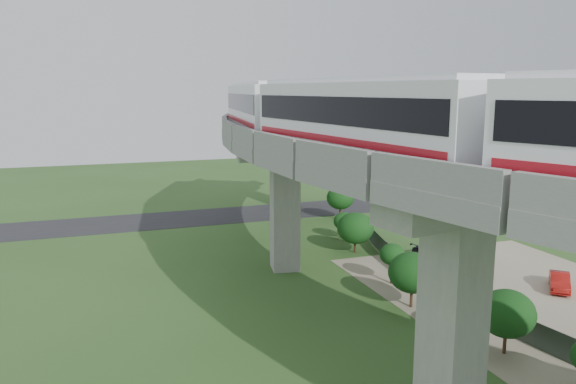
{
  "coord_description": "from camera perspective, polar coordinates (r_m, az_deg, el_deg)",
  "views": [
    {
      "loc": [
        -12.84,
        -28.66,
        13.54
      ],
      "look_at": [
        -1.67,
        2.49,
        7.5
      ],
      "focal_mm": 35.0,
      "sensor_mm": 36.0,
      "label": 1
    }
  ],
  "objects": [
    {
      "name": "ground",
      "position": [
        34.2,
        4.16,
        -13.01
      ],
      "size": [
        160.0,
        160.0,
        0.0
      ],
      "primitive_type": "plane",
      "color": "#2E4F1F",
      "rests_on": "ground"
    },
    {
      "name": "dirt_lot",
      "position": [
        40.18,
        24.31,
        -10.28
      ],
      "size": [
        18.0,
        26.0,
        0.04
      ],
      "primitive_type": "cube",
      "color": "gray",
      "rests_on": "ground"
    },
    {
      "name": "asphalt_road",
      "position": [
        61.56,
        -7.2,
        -2.43
      ],
      "size": [
        60.0,
        8.0,
        0.03
      ],
      "primitive_type": "cube",
      "color": "#232326",
      "rests_on": "ground"
    },
    {
      "name": "viaduct",
      "position": [
        33.47,
        10.4,
        2.46
      ],
      "size": [
        19.58,
        73.98,
        11.4
      ],
      "color": "#99968E",
      "rests_on": "ground"
    },
    {
      "name": "metro_train",
      "position": [
        31.71,
        4.92,
        8.08
      ],
      "size": [
        10.63,
        61.34,
        3.64
      ],
      "color": "white",
      "rests_on": "ground"
    },
    {
      "name": "fence",
      "position": [
        38.67,
        17.7,
        -9.48
      ],
      "size": [
        3.87,
        38.73,
        1.5
      ],
      "color": "#2D382D",
      "rests_on": "ground"
    },
    {
      "name": "tree_0",
      "position": [
        59.1,
        5.34,
        -0.59
      ],
      "size": [
        2.89,
        2.89,
        3.61
      ],
      "color": "#382314",
      "rests_on": "ground"
    },
    {
      "name": "tree_1",
      "position": [
        51.72,
        5.72,
        -2.98
      ],
      "size": [
        1.96,
        1.96,
        2.51
      ],
      "color": "#382314",
      "rests_on": "ground"
    },
    {
      "name": "tree_2",
      "position": [
        47.42,
        6.85,
        -3.66
      ],
      "size": [
        3.09,
        3.09,
        3.44
      ],
      "color": "#382314",
      "rests_on": "ground"
    },
    {
      "name": "tree_3",
      "position": [
        40.26,
        10.55,
        -6.27
      ],
      "size": [
        1.8,
        1.8,
        2.93
      ],
      "color": "#382314",
      "rests_on": "ground"
    },
    {
      "name": "tree_4",
      "position": [
        36.21,
        12.51,
        -8.0
      ],
      "size": [
        3.02,
        3.02,
        3.58
      ],
      "color": "#382314",
      "rests_on": "ground"
    },
    {
      "name": "tree_5",
      "position": [
        31.52,
        21.34,
        -11.43
      ],
      "size": [
        2.9,
        2.9,
        3.46
      ],
      "color": "#382314",
      "rests_on": "ground"
    },
    {
      "name": "car_red",
      "position": [
        43.09,
        25.88,
        -8.18
      ],
      "size": [
        3.26,
        3.43,
        1.16
      ],
      "primitive_type": "imported",
      "rotation": [
        0.0,
        0.0,
        -0.73
      ],
      "color": "maroon",
      "rests_on": "dirt_lot"
    },
    {
      "name": "car_dark",
      "position": [
        47.66,
        14.94,
        -5.63
      ],
      "size": [
        4.88,
        2.67,
        1.34
      ],
      "primitive_type": "imported",
      "rotation": [
        0.0,
        0.0,
        1.75
      ],
      "color": "black",
      "rests_on": "dirt_lot"
    }
  ]
}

